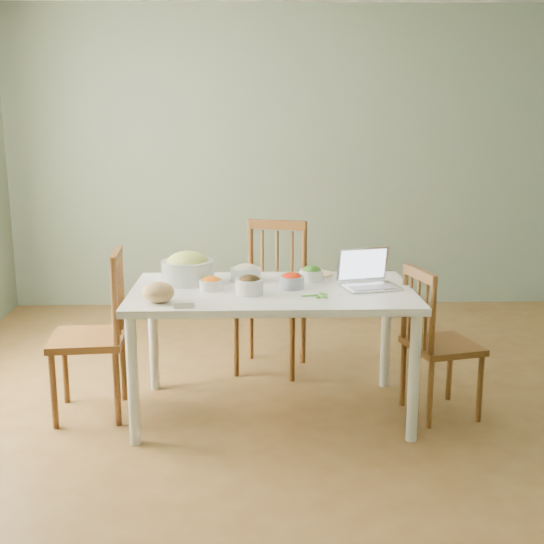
{
  "coord_description": "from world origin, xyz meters",
  "views": [
    {
      "loc": [
        -0.3,
        -3.84,
        1.71
      ],
      "look_at": [
        -0.19,
        0.01,
        0.86
      ],
      "focal_mm": 45.77,
      "sensor_mm": 36.0,
      "label": 1
    }
  ],
  "objects_px": {
    "dining_table": "(272,352)",
    "chair_right": "(442,342)",
    "chair_far": "(270,298)",
    "chair_left": "(87,335)",
    "bread_boule": "(158,292)",
    "laptop": "(371,270)",
    "bowl_squash": "(188,268)"
  },
  "relations": [
    {
      "from": "dining_table",
      "to": "chair_right",
      "type": "bearing_deg",
      "value": -2.48
    },
    {
      "from": "chair_far",
      "to": "chair_left",
      "type": "height_order",
      "value": "chair_far"
    },
    {
      "from": "chair_far",
      "to": "chair_right",
      "type": "distance_m",
      "value": 1.25
    },
    {
      "from": "chair_left",
      "to": "chair_right",
      "type": "bearing_deg",
      "value": 83.58
    },
    {
      "from": "chair_right",
      "to": "bread_boule",
      "type": "xyz_separation_m",
      "value": [
        -1.6,
        -0.23,
        0.37
      ]
    },
    {
      "from": "dining_table",
      "to": "laptop",
      "type": "relative_size",
      "value": 5.14
    },
    {
      "from": "chair_far",
      "to": "bowl_squash",
      "type": "distance_m",
      "value": 0.82
    },
    {
      "from": "chair_left",
      "to": "bowl_squash",
      "type": "xyz_separation_m",
      "value": [
        0.57,
        0.16,
        0.36
      ]
    },
    {
      "from": "chair_left",
      "to": "chair_right",
      "type": "distance_m",
      "value": 2.06
    },
    {
      "from": "chair_left",
      "to": "chair_far",
      "type": "bearing_deg",
      "value": 118.66
    },
    {
      "from": "chair_left",
      "to": "laptop",
      "type": "height_order",
      "value": "same"
    },
    {
      "from": "dining_table",
      "to": "bread_boule",
      "type": "xyz_separation_m",
      "value": [
        -0.61,
        -0.27,
        0.43
      ]
    },
    {
      "from": "chair_far",
      "to": "laptop",
      "type": "distance_m",
      "value": 0.98
    },
    {
      "from": "chair_far",
      "to": "dining_table",
      "type": "bearing_deg",
      "value": -75.19
    },
    {
      "from": "bread_boule",
      "to": "chair_left",
      "type": "bearing_deg",
      "value": 147.85
    },
    {
      "from": "bread_boule",
      "to": "laptop",
      "type": "bearing_deg",
      "value": 13.13
    },
    {
      "from": "chair_right",
      "to": "bread_boule",
      "type": "distance_m",
      "value": 1.66
    },
    {
      "from": "dining_table",
      "to": "chair_far",
      "type": "height_order",
      "value": "chair_far"
    },
    {
      "from": "dining_table",
      "to": "chair_right",
      "type": "distance_m",
      "value": 0.99
    },
    {
      "from": "bowl_squash",
      "to": "chair_far",
      "type": "bearing_deg",
      "value": 47.63
    },
    {
      "from": "bowl_squash",
      "to": "laptop",
      "type": "relative_size",
      "value": 1.0
    },
    {
      "from": "chair_left",
      "to": "bowl_squash",
      "type": "distance_m",
      "value": 0.7
    },
    {
      "from": "chair_far",
      "to": "bread_boule",
      "type": "xyz_separation_m",
      "value": [
        -0.62,
        -1.0,
        0.3
      ]
    },
    {
      "from": "dining_table",
      "to": "chair_right",
      "type": "height_order",
      "value": "chair_right"
    },
    {
      "from": "bread_boule",
      "to": "chair_right",
      "type": "bearing_deg",
      "value": 8.23
    },
    {
      "from": "chair_left",
      "to": "bread_boule",
      "type": "bearing_deg",
      "value": 52.99
    },
    {
      "from": "bread_boule",
      "to": "bowl_squash",
      "type": "bearing_deg",
      "value": 75.5
    },
    {
      "from": "chair_far",
      "to": "bowl_squash",
      "type": "relative_size",
      "value": 3.26
    },
    {
      "from": "chair_far",
      "to": "bread_boule",
      "type": "relative_size",
      "value": 6.03
    },
    {
      "from": "laptop",
      "to": "chair_far",
      "type": "bearing_deg",
      "value": 113.56
    },
    {
      "from": "dining_table",
      "to": "chair_left",
      "type": "xyz_separation_m",
      "value": [
        -1.07,
        0.01,
        0.11
      ]
    },
    {
      "from": "chair_far",
      "to": "bowl_squash",
      "type": "xyz_separation_m",
      "value": [
        -0.51,
        -0.55,
        0.34
      ]
    }
  ]
}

